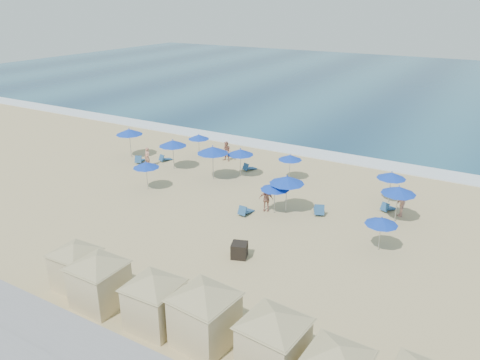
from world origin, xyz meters
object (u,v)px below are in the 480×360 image
(cabana_3, at_px, (205,307))
(beachgoer_0, at_px, (147,157))
(trash_bin, at_px, (239,250))
(umbrella_10, at_px, (399,190))
(umbrella_6, at_px, (275,186))
(beachgoer_1, at_px, (227,151))
(umbrella_1, at_px, (173,143))
(umbrella_5, at_px, (213,150))
(cabana_0, at_px, (76,260))
(beachgoer_2, at_px, (266,199))
(cabana_1, at_px, (98,274))
(umbrella_9, at_px, (391,175))
(cabana_2, at_px, (154,294))
(umbrella_3, at_px, (146,165))
(umbrella_7, at_px, (290,157))
(umbrella_2, at_px, (199,137))
(umbrella_4, at_px, (240,152))
(umbrella_8, at_px, (287,180))
(umbrella_0, at_px, (129,132))
(beachgoer_3, at_px, (401,202))
(umbrella_11, at_px, (382,221))
(cabana_4, at_px, (274,334))

(cabana_3, height_order, beachgoer_0, cabana_3)
(cabana_3, bearing_deg, trash_bin, 108.94)
(umbrella_10, bearing_deg, umbrella_6, -158.83)
(cabana_3, relative_size, beachgoer_1, 2.75)
(umbrella_1, height_order, umbrella_5, umbrella_5)
(trash_bin, xyz_separation_m, umbrella_5, (-7.54, 8.84, 1.94))
(cabana_0, relative_size, beachgoer_2, 2.54)
(cabana_1, xyz_separation_m, umbrella_9, (8.30, 18.09, 0.32))
(cabana_2, height_order, beachgoer_1, cabana_2)
(umbrella_5, xyz_separation_m, umbrella_9, (12.57, 2.54, -0.44))
(umbrella_3, bearing_deg, umbrella_7, 41.03)
(umbrella_2, bearing_deg, umbrella_1, -89.35)
(umbrella_1, height_order, umbrella_4, umbrella_1)
(beachgoer_2, bearing_deg, umbrella_1, 140.96)
(umbrella_6, bearing_deg, umbrella_2, 147.36)
(umbrella_4, height_order, umbrella_8, umbrella_8)
(umbrella_0, relative_size, umbrella_6, 1.23)
(cabana_1, xyz_separation_m, umbrella_1, (-8.30, 15.86, 0.59))
(umbrella_4, distance_m, beachgoer_3, 12.34)
(umbrella_10, bearing_deg, cabana_3, -104.73)
(cabana_2, bearing_deg, umbrella_4, 109.04)
(umbrella_4, distance_m, umbrella_11, 13.62)
(cabana_3, relative_size, umbrella_9, 2.12)
(umbrella_5, bearing_deg, beachgoer_0, -177.71)
(umbrella_6, height_order, umbrella_9, umbrella_9)
(beachgoer_2, bearing_deg, cabana_4, -82.57)
(umbrella_9, bearing_deg, umbrella_7, 177.05)
(cabana_0, relative_size, cabana_2, 0.93)
(umbrella_8, bearing_deg, cabana_2, -89.58)
(umbrella_4, bearing_deg, umbrella_10, -8.46)
(trash_bin, height_order, umbrella_10, umbrella_10)
(umbrella_7, bearing_deg, trash_bin, -77.82)
(umbrella_2, bearing_deg, cabana_4, -48.67)
(trash_bin, relative_size, cabana_1, 0.18)
(umbrella_3, xyz_separation_m, umbrella_10, (16.68, 3.80, 0.22))
(umbrella_6, height_order, beachgoer_0, umbrella_6)
(cabana_0, bearing_deg, umbrella_1, 112.22)
(umbrella_1, xyz_separation_m, beachgoer_1, (2.64, 3.82, -1.33))
(umbrella_4, bearing_deg, trash_bin, -59.78)
(cabana_3, distance_m, beachgoer_2, 12.87)
(trash_bin, xyz_separation_m, cabana_3, (2.19, -6.37, 1.28))
(cabana_0, distance_m, umbrella_3, 12.24)
(umbrella_7, bearing_deg, beachgoer_1, 169.25)
(cabana_4, distance_m, beachgoer_0, 24.21)
(cabana_4, relative_size, umbrella_8, 1.78)
(umbrella_0, relative_size, umbrella_1, 1.03)
(umbrella_3, height_order, umbrella_7, umbrella_3)
(umbrella_1, relative_size, umbrella_3, 1.17)
(umbrella_8, bearing_deg, cabana_4, -66.68)
(umbrella_2, xyz_separation_m, umbrella_8, (11.31, -6.36, 0.42))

